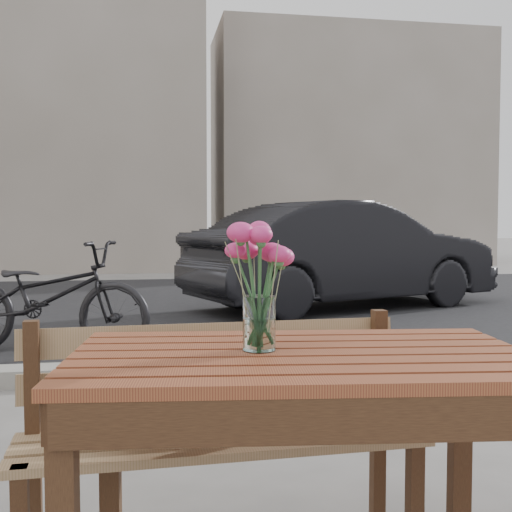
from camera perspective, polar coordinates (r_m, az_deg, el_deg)
The scene contains 7 objects.
street at distance 6.65m, azimuth -6.72°, elevation -6.27°, with size 30.00×8.12×0.12m.
backdrop_buildings at distance 16.09m, azimuth -8.08°, elevation 11.93°, with size 15.50×4.00×8.00m.
main_table at distance 1.77m, azimuth 4.00°, elevation -12.45°, with size 1.29×0.84×0.75m.
main_bench at distance 2.17m, azimuth -3.35°, elevation -13.33°, with size 1.31×0.43×0.80m.
main_vase at distance 1.73m, azimuth 0.29°, elevation -1.29°, with size 0.19×0.19×0.35m.
parked_car at distance 8.35m, azimuth 7.80°, elevation 0.09°, with size 1.44×4.12×1.36m, color black.
bicycle at distance 5.68m, azimuth -18.11°, elevation -3.46°, with size 0.63×1.81×0.95m, color black.
Camera 1 is at (-0.36, -1.49, 1.10)m, focal length 45.00 mm.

